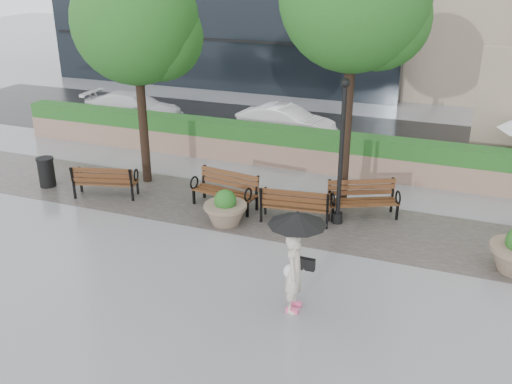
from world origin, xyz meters
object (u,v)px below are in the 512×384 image
(bench_2, at_px, (295,212))
(lamppost, at_px, (341,163))
(bench_1, at_px, (225,197))
(bench_0, at_px, (106,187))
(pedestrian, at_px, (296,252))
(planter_left, at_px, (225,211))
(car_right, at_px, (286,122))
(trash_bin, at_px, (47,173))
(car_left, at_px, (134,108))
(bench_3, at_px, (363,207))

(bench_2, height_order, lamppost, lamppost)
(bench_1, bearing_deg, bench_0, -162.38)
(pedestrian, bearing_deg, planter_left, 42.52)
(bench_0, height_order, car_right, car_right)
(trash_bin, distance_m, car_left, 7.69)
(trash_bin, height_order, lamppost, lamppost)
(bench_3, relative_size, car_left, 0.46)
(bench_2, xyz_separation_m, lamppost, (1.10, 0.35, 1.45))
(planter_left, distance_m, lamppost, 3.35)
(trash_bin, bearing_deg, bench_3, 7.67)
(car_right, bearing_deg, bench_2, -154.10)
(bench_3, xyz_separation_m, car_right, (-4.38, 6.36, 0.34))
(lamppost, distance_m, car_right, 8.04)
(bench_0, relative_size, bench_2, 1.01)
(planter_left, bearing_deg, car_right, 96.88)
(car_right, xyz_separation_m, pedestrian, (3.97, -11.33, 0.68))
(bench_2, distance_m, car_left, 12.05)
(planter_left, bearing_deg, car_left, 134.75)
(trash_bin, xyz_separation_m, pedestrian, (9.37, -3.66, 0.87))
(bench_0, xyz_separation_m, trash_bin, (-2.24, 0.04, 0.15))
(lamppost, xyz_separation_m, car_right, (-3.82, 6.99, -1.10))
(bench_3, relative_size, planter_left, 1.73)
(trash_bin, bearing_deg, planter_left, -4.11)
(bench_2, relative_size, pedestrian, 0.91)
(car_left, bearing_deg, bench_0, -157.52)
(bench_1, relative_size, trash_bin, 2.23)
(bench_1, bearing_deg, planter_left, -56.92)
(bench_3, bearing_deg, trash_bin, 161.92)
(car_left, bearing_deg, bench_3, -122.77)
(planter_left, xyz_separation_m, trash_bin, (-6.38, 0.46, 0.06))
(bench_3, height_order, car_right, car_right)
(trash_bin, bearing_deg, bench_2, 2.38)
(lamppost, distance_m, pedestrian, 4.36)
(pedestrian, bearing_deg, bench_2, 16.82)
(bench_0, relative_size, car_right, 0.51)
(car_left, height_order, car_right, car_right)
(bench_1, relative_size, bench_2, 1.01)
(car_left, bearing_deg, planter_left, -139.26)
(car_left, bearing_deg, car_right, -92.80)
(bench_1, distance_m, pedestrian, 5.53)
(bench_0, bearing_deg, car_left, -78.87)
(bench_3, xyz_separation_m, planter_left, (-3.40, -1.78, 0.08))
(bench_2, bearing_deg, bench_3, -157.02)
(bench_3, distance_m, car_left, 12.91)
(car_right, bearing_deg, trash_bin, 150.43)
(car_right, bearing_deg, bench_1, -170.28)
(bench_0, height_order, car_left, car_left)
(planter_left, height_order, pedestrian, pedestrian)
(bench_1, xyz_separation_m, bench_2, (2.20, -0.21, -0.00))
(pedestrian, bearing_deg, bench_3, -5.25)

